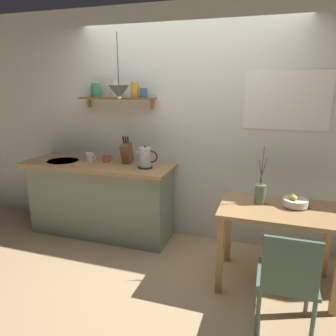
{
  "coord_description": "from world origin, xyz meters",
  "views": [
    {
      "loc": [
        0.95,
        -2.96,
        1.86
      ],
      "look_at": [
        -0.1,
        0.25,
        0.95
      ],
      "focal_mm": 34.15,
      "sensor_mm": 36.0,
      "label": 1
    }
  ],
  "objects_px": {
    "coffee_mug_by_sink": "(89,157)",
    "pendant_lamp": "(119,92)",
    "dining_table": "(278,221)",
    "knife_block": "(127,153)",
    "twig_vase": "(260,193)",
    "coffee_mug_spare": "(107,158)",
    "fruit_bowl": "(295,202)",
    "electric_kettle": "(145,158)",
    "dining_chair_near": "(288,278)"
  },
  "relations": [
    {
      "from": "pendant_lamp",
      "to": "knife_block",
      "type": "bearing_deg",
      "value": 90.34
    },
    {
      "from": "coffee_mug_by_sink",
      "to": "pendant_lamp",
      "type": "xyz_separation_m",
      "value": [
        0.49,
        -0.11,
        0.78
      ]
    },
    {
      "from": "dining_table",
      "to": "coffee_mug_by_sink",
      "type": "xyz_separation_m",
      "value": [
        -2.22,
        0.48,
        0.33
      ]
    },
    {
      "from": "twig_vase",
      "to": "fruit_bowl",
      "type": "bearing_deg",
      "value": 2.14
    },
    {
      "from": "dining_chair_near",
      "to": "knife_block",
      "type": "xyz_separation_m",
      "value": [
        -1.8,
        1.15,
        0.57
      ]
    },
    {
      "from": "coffee_mug_by_sink",
      "to": "pendant_lamp",
      "type": "distance_m",
      "value": 0.93
    },
    {
      "from": "fruit_bowl",
      "to": "electric_kettle",
      "type": "distance_m",
      "value": 1.62
    },
    {
      "from": "coffee_mug_spare",
      "to": "pendant_lamp",
      "type": "bearing_deg",
      "value": -28.83
    },
    {
      "from": "dining_chair_near",
      "to": "pendant_lamp",
      "type": "bearing_deg",
      "value": 150.8
    },
    {
      "from": "dining_table",
      "to": "coffee_mug_spare",
      "type": "bearing_deg",
      "value": 165.52
    },
    {
      "from": "electric_kettle",
      "to": "coffee_mug_spare",
      "type": "distance_m",
      "value": 0.57
    },
    {
      "from": "pendant_lamp",
      "to": "electric_kettle",
      "type": "bearing_deg",
      "value": 6.61
    },
    {
      "from": "dining_table",
      "to": "electric_kettle",
      "type": "distance_m",
      "value": 1.55
    },
    {
      "from": "knife_block",
      "to": "dining_chair_near",
      "type": "bearing_deg",
      "value": -32.62
    },
    {
      "from": "dining_chair_near",
      "to": "electric_kettle",
      "type": "relative_size",
      "value": 3.34
    },
    {
      "from": "knife_block",
      "to": "coffee_mug_by_sink",
      "type": "distance_m",
      "value": 0.5
    },
    {
      "from": "coffee_mug_spare",
      "to": "pendant_lamp",
      "type": "distance_m",
      "value": 0.85
    },
    {
      "from": "dining_chair_near",
      "to": "electric_kettle",
      "type": "xyz_separation_m",
      "value": [
        -1.52,
        1.04,
        0.55
      ]
    },
    {
      "from": "knife_block",
      "to": "coffee_mug_spare",
      "type": "xyz_separation_m",
      "value": [
        -0.27,
        0.0,
        -0.08
      ]
    },
    {
      "from": "fruit_bowl",
      "to": "electric_kettle",
      "type": "xyz_separation_m",
      "value": [
        -1.57,
        0.32,
        0.22
      ]
    },
    {
      "from": "fruit_bowl",
      "to": "pendant_lamp",
      "type": "relative_size",
      "value": 0.32
    },
    {
      "from": "fruit_bowl",
      "to": "dining_table",
      "type": "bearing_deg",
      "value": -148.46
    },
    {
      "from": "dining_chair_near",
      "to": "electric_kettle",
      "type": "height_order",
      "value": "electric_kettle"
    },
    {
      "from": "dining_chair_near",
      "to": "electric_kettle",
      "type": "distance_m",
      "value": 1.92
    },
    {
      "from": "dining_table",
      "to": "fruit_bowl",
      "type": "bearing_deg",
      "value": 31.54
    },
    {
      "from": "electric_kettle",
      "to": "pendant_lamp",
      "type": "xyz_separation_m",
      "value": [
        -0.28,
        -0.03,
        0.72
      ]
    },
    {
      "from": "electric_kettle",
      "to": "coffee_mug_spare",
      "type": "relative_size",
      "value": 1.93
    },
    {
      "from": "dining_table",
      "to": "coffee_mug_by_sink",
      "type": "height_order",
      "value": "coffee_mug_by_sink"
    },
    {
      "from": "electric_kettle",
      "to": "dining_table",
      "type": "bearing_deg",
      "value": -15.41
    },
    {
      "from": "dining_chair_near",
      "to": "dining_table",
      "type": "bearing_deg",
      "value": 96.49
    },
    {
      "from": "dining_table",
      "to": "dining_chair_near",
      "type": "height_order",
      "value": "dining_chair_near"
    },
    {
      "from": "dining_chair_near",
      "to": "fruit_bowl",
      "type": "distance_m",
      "value": 0.79
    },
    {
      "from": "knife_block",
      "to": "pendant_lamp",
      "type": "relative_size",
      "value": 0.48
    },
    {
      "from": "dining_table",
      "to": "electric_kettle",
      "type": "xyz_separation_m",
      "value": [
        -1.45,
        0.4,
        0.4
      ]
    },
    {
      "from": "dining_table",
      "to": "electric_kettle",
      "type": "bearing_deg",
      "value": 164.59
    },
    {
      "from": "dining_chair_near",
      "to": "twig_vase",
      "type": "distance_m",
      "value": 0.84
    },
    {
      "from": "electric_kettle",
      "to": "coffee_mug_by_sink",
      "type": "bearing_deg",
      "value": 174.18
    },
    {
      "from": "dining_table",
      "to": "fruit_bowl",
      "type": "distance_m",
      "value": 0.23
    },
    {
      "from": "dining_table",
      "to": "pendant_lamp",
      "type": "distance_m",
      "value": 2.09
    },
    {
      "from": "dining_table",
      "to": "fruit_bowl",
      "type": "relative_size",
      "value": 4.71
    },
    {
      "from": "fruit_bowl",
      "to": "knife_block",
      "type": "relative_size",
      "value": 0.67
    },
    {
      "from": "coffee_mug_spare",
      "to": "pendant_lamp",
      "type": "xyz_separation_m",
      "value": [
        0.27,
        -0.15,
        0.79
      ]
    },
    {
      "from": "dining_table",
      "to": "fruit_bowl",
      "type": "xyz_separation_m",
      "value": [
        0.13,
        0.08,
        0.18
      ]
    },
    {
      "from": "twig_vase",
      "to": "coffee_mug_spare",
      "type": "xyz_separation_m",
      "value": [
        -1.82,
        0.45,
        0.1
      ]
    },
    {
      "from": "electric_kettle",
      "to": "knife_block",
      "type": "distance_m",
      "value": 0.31
    },
    {
      "from": "dining_table",
      "to": "knife_block",
      "type": "relative_size",
      "value": 3.15
    },
    {
      "from": "coffee_mug_by_sink",
      "to": "dining_table",
      "type": "bearing_deg",
      "value": -12.14
    },
    {
      "from": "twig_vase",
      "to": "dining_table",
      "type": "bearing_deg",
      "value": -20.53
    },
    {
      "from": "dining_table",
      "to": "coffee_mug_by_sink",
      "type": "bearing_deg",
      "value": 167.86
    },
    {
      "from": "coffee_mug_by_sink",
      "to": "fruit_bowl",
      "type": "bearing_deg",
      "value": -9.66
    }
  ]
}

